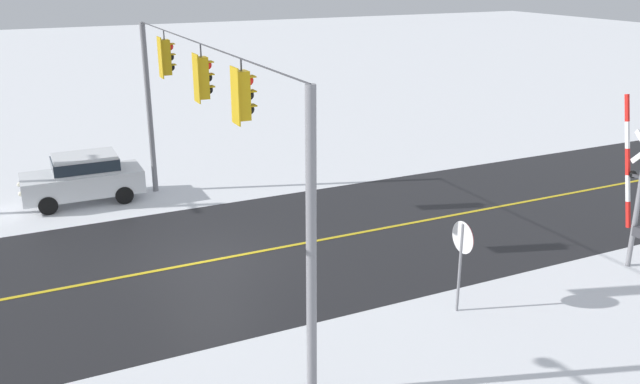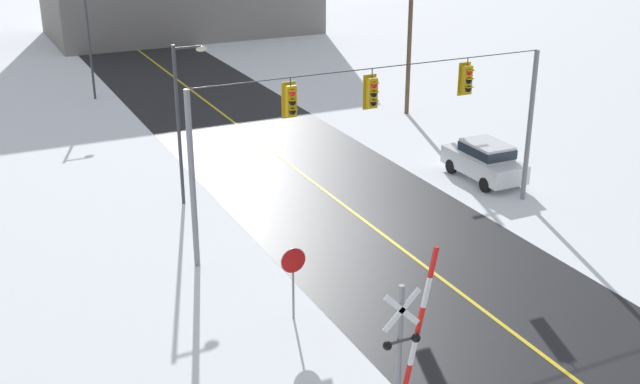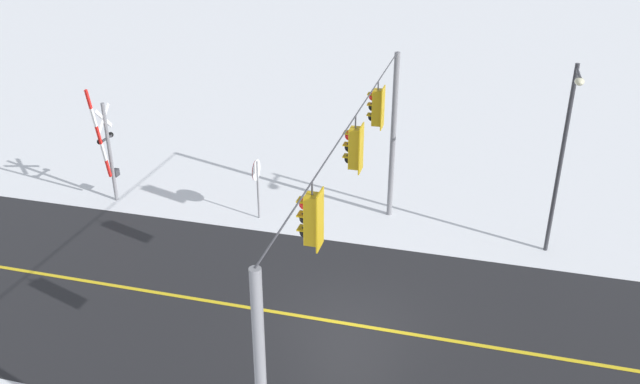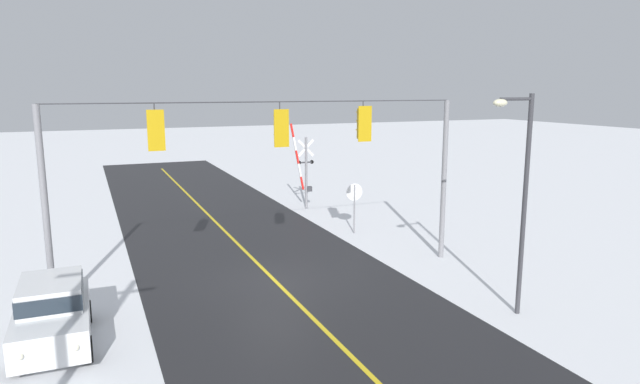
{
  "view_description": "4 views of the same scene",
  "coord_description": "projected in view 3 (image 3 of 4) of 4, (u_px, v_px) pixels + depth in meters",
  "views": [
    {
      "loc": [
        -17.33,
        4.76,
        8.15
      ],
      "look_at": [
        -3.97,
        -1.63,
        3.09
      ],
      "focal_mm": 37.73,
      "sensor_mm": 36.0,
      "label": 1
    },
    {
      "loc": [
        -13.9,
        -24.05,
        12.48
      ],
      "look_at": [
        -3.42,
        -2.28,
        2.91
      ],
      "focal_mm": 44.96,
      "sensor_mm": 36.0,
      "label": 2
    },
    {
      "loc": [
        14.92,
        3.15,
        11.6
      ],
      "look_at": [
        -2.66,
        -1.56,
        2.77
      ],
      "focal_mm": 36.78,
      "sensor_mm": 36.0,
      "label": 3
    },
    {
      "loc": [
        5.79,
        17.82,
        6.64
      ],
      "look_at": [
        -2.03,
        -0.66,
        2.9
      ],
      "focal_mm": 31.26,
      "sensor_mm": 36.0,
      "label": 4
    }
  ],
  "objects": [
    {
      "name": "ground_plane",
      "position": [
        348.0,
        324.0,
        18.76
      ],
      "size": [
        160.0,
        160.0,
        0.0
      ],
      "primitive_type": "plane",
      "color": "white"
    },
    {
      "name": "signal_span",
      "position": [
        351.0,
        190.0,
        16.89
      ],
      "size": [
        14.2,
        0.47,
        6.22
      ],
      "color": "gray",
      "rests_on": "ground"
    },
    {
      "name": "road_asphalt",
      "position": [
        569.0,
        360.0,
        17.37
      ],
      "size": [
        9.0,
        80.0,
        0.01
      ],
      "primitive_type": "cube",
      "color": "black",
      "rests_on": "ground"
    },
    {
      "name": "streetlamp_near",
      "position": [
        564.0,
        146.0,
        20.6
      ],
      "size": [
        1.39,
        0.28,
        6.5
      ],
      "color": "#38383D",
      "rests_on": "ground"
    },
    {
      "name": "stop_sign",
      "position": [
        257.0,
        176.0,
        23.85
      ],
      "size": [
        0.8,
        0.09,
        2.35
      ],
      "color": "gray",
      "rests_on": "ground"
    },
    {
      "name": "railroad_crossing",
      "position": [
        107.0,
        147.0,
        24.88
      ],
      "size": [
        1.42,
        0.31,
        4.77
      ],
      "color": "gray",
      "rests_on": "ground"
    },
    {
      "name": "lane_centre_line",
      "position": [
        569.0,
        360.0,
        17.36
      ],
      "size": [
        0.14,
        72.0,
        0.01
      ],
      "primitive_type": "cube",
      "color": "gold",
      "rests_on": "ground"
    }
  ]
}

